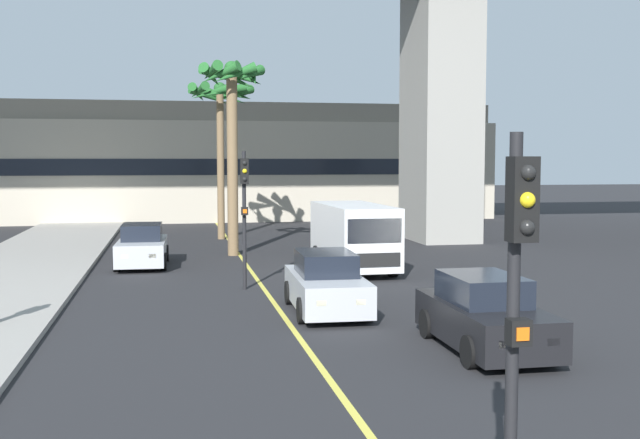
% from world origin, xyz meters
% --- Properties ---
extents(lane_stripe_center, '(0.14, 56.00, 0.01)m').
position_xyz_m(lane_stripe_center, '(0.00, 24.00, 0.00)').
color(lane_stripe_center, '#DBCC4C').
rests_on(lane_stripe_center, ground).
extents(pier_building_backdrop, '(36.73, 8.04, 7.53)m').
position_xyz_m(pier_building_backdrop, '(0.00, 51.75, 3.70)').
color(pier_building_backdrop, '#BCB29E').
rests_on(pier_building_backdrop, ground).
extents(car_queue_front, '(1.93, 4.15, 1.56)m').
position_xyz_m(car_queue_front, '(1.16, 19.14, 0.72)').
color(car_queue_front, '#B7BABF').
rests_on(car_queue_front, ground).
extents(car_queue_second, '(1.85, 4.11, 1.56)m').
position_xyz_m(car_queue_second, '(3.60, 14.63, 0.72)').
color(car_queue_second, black).
rests_on(car_queue_second, ground).
extents(car_queue_third, '(1.92, 4.14, 1.56)m').
position_xyz_m(car_queue_third, '(-3.82, 28.86, 0.72)').
color(car_queue_third, '#B7BABF').
rests_on(car_queue_third, ground).
extents(delivery_van, '(2.27, 5.30, 2.36)m').
position_xyz_m(delivery_van, '(3.56, 26.13, 1.29)').
color(delivery_van, white).
rests_on(delivery_van, ground).
extents(traffic_light_median_near, '(0.24, 0.37, 4.20)m').
position_xyz_m(traffic_light_median_near, '(0.31, 6.25, 2.71)').
color(traffic_light_median_near, black).
rests_on(traffic_light_median_near, ground).
extents(traffic_light_median_far, '(0.24, 0.37, 4.20)m').
position_xyz_m(traffic_light_median_far, '(-0.58, 22.96, 2.71)').
color(traffic_light_median_far, black).
rests_on(traffic_light_median_far, ground).
extents(palm_tree_near_median, '(3.31, 3.38, 7.71)m').
position_xyz_m(palm_tree_near_median, '(-0.29, 38.05, 6.51)').
color(palm_tree_near_median, brown).
rests_on(palm_tree_near_median, ground).
extents(palm_tree_mid_median, '(2.78, 2.82, 7.92)m').
position_xyz_m(palm_tree_mid_median, '(-0.27, 31.46, 6.23)').
color(palm_tree_mid_median, brown).
rests_on(palm_tree_mid_median, ground).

